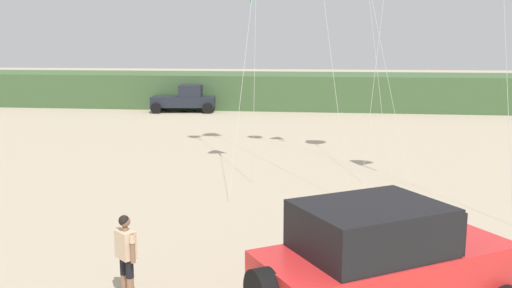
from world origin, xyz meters
TOP-DOWN VIEW (x-y plane):
  - dune_ridge at (1.41, 39.02)m, footprint 90.00×8.15m
  - jeep at (2.43, 3.45)m, footprint 4.95×4.35m
  - person_watching at (-2.29, 4.01)m, footprint 0.51×0.46m
  - distant_pickup at (-9.16, 34.04)m, footprint 4.81×2.94m

SIDE VIEW (x-z plane):
  - person_watching at x=-2.29m, z-range 0.10..1.77m
  - distant_pickup at x=-9.16m, z-range -0.05..1.93m
  - jeep at x=2.43m, z-range 0.07..2.33m
  - dune_ridge at x=1.41m, z-range 0.00..2.59m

